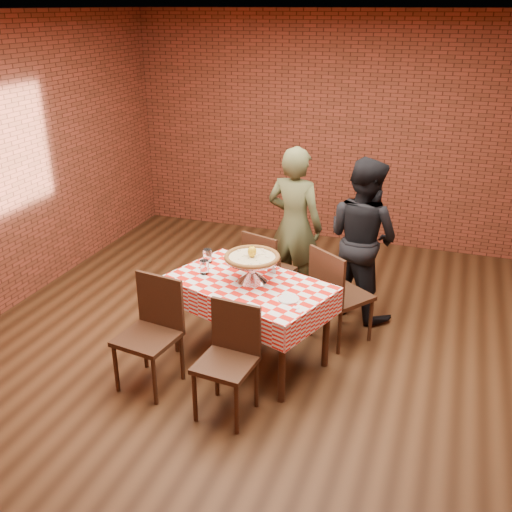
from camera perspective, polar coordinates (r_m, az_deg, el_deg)
name	(u,v)px	position (r m, az deg, el deg)	size (l,w,h in m)	color
ground	(262,349)	(5.44, 0.63, -9.15)	(6.00, 6.00, 0.00)	black
back_wall	(339,131)	(7.63, 8.15, 12.03)	(5.50, 5.50, 0.00)	maroon
table	(250,321)	(5.13, -0.62, -6.43)	(1.34, 0.80, 0.75)	#381F10
tablecloth	(250,294)	(5.00, -0.64, -3.78)	(1.37, 0.84, 0.23)	red
pizza_stand	(252,270)	(4.93, -0.39, -1.34)	(0.47, 0.47, 0.21)	silver
pizza	(252,258)	(4.89, -0.39, -0.15)	(0.47, 0.47, 0.03)	beige
lemon	(252,252)	(4.87, -0.39, 0.44)	(0.07, 0.07, 0.10)	gold
water_glass_left	(204,267)	(5.10, -5.08, -1.09)	(0.08, 0.08, 0.13)	white
water_glass_right	(207,256)	(5.33, -4.78, 0.02)	(0.08, 0.08, 0.13)	white
side_plate	(289,299)	(4.67, 3.21, -4.24)	(0.17, 0.17, 0.01)	white
sweetener_packet_a	(299,311)	(4.51, 4.22, -5.43)	(0.05, 0.04, 0.01)	white
sweetener_packet_b	(296,308)	(4.55, 3.91, -5.08)	(0.05, 0.04, 0.01)	white
condiment_caddy	(274,264)	(5.13, 1.79, -0.82)	(0.10, 0.08, 0.13)	silver
chair_near_left	(147,337)	(4.82, -10.61, -7.80)	(0.44, 0.44, 0.93)	#381F10
chair_near_right	(226,365)	(4.44, -3.01, -10.62)	(0.41, 0.41, 0.89)	#381F10
chair_far_left	(270,271)	(5.90, 1.38, -1.48)	(0.41, 0.41, 0.89)	#381F10
chair_far_right	(342,294)	(5.45, 8.43, -3.71)	(0.45, 0.45, 0.94)	#381F10
diner_olive	(294,226)	(6.02, 3.80, 2.97)	(0.61, 0.40, 1.66)	#4A4D2C
diner_black	(362,238)	(5.83, 10.40, 1.73)	(0.79, 0.62, 1.62)	black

